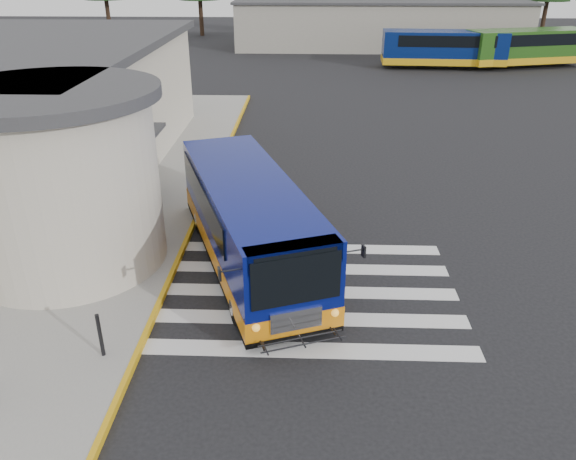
{
  "coord_description": "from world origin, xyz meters",
  "views": [
    {
      "loc": [
        -0.41,
        -13.18,
        7.89
      ],
      "look_at": [
        -0.88,
        -0.5,
        1.64
      ],
      "focal_mm": 35.0,
      "sensor_mm": 36.0,
      "label": 1
    }
  ],
  "objects_px": {
    "transit_bus": "(249,225)",
    "far_bus_a": "(443,47)",
    "bollard": "(100,335)",
    "far_bus_b": "(527,46)",
    "pedestrian_b": "(100,254)"
  },
  "relations": [
    {
      "from": "transit_bus",
      "to": "bollard",
      "type": "xyz_separation_m",
      "value": [
        -2.75,
        -4.37,
        -0.52
      ]
    },
    {
      "from": "transit_bus",
      "to": "far_bus_a",
      "type": "xyz_separation_m",
      "value": [
        11.74,
        30.82,
        0.34
      ]
    },
    {
      "from": "pedestrian_b",
      "to": "bollard",
      "type": "xyz_separation_m",
      "value": [
        0.89,
        -2.78,
        -0.4
      ]
    },
    {
      "from": "far_bus_a",
      "to": "far_bus_b",
      "type": "distance_m",
      "value": 6.52
    },
    {
      "from": "bollard",
      "to": "pedestrian_b",
      "type": "bearing_deg",
      "value": 107.72
    },
    {
      "from": "bollard",
      "to": "far_bus_a",
      "type": "xyz_separation_m",
      "value": [
        14.48,
        35.19,
        0.86
      ]
    },
    {
      "from": "bollard",
      "to": "far_bus_b",
      "type": "bearing_deg",
      "value": 59.71
    },
    {
      "from": "far_bus_b",
      "to": "transit_bus",
      "type": "bearing_deg",
      "value": 134.83
    },
    {
      "from": "transit_bus",
      "to": "bollard",
      "type": "bearing_deg",
      "value": -142.08
    },
    {
      "from": "far_bus_a",
      "to": "transit_bus",
      "type": "bearing_deg",
      "value": 162.27
    },
    {
      "from": "transit_bus",
      "to": "pedestrian_b",
      "type": "xyz_separation_m",
      "value": [
        -3.64,
        -1.59,
        -0.12
      ]
    },
    {
      "from": "transit_bus",
      "to": "far_bus_a",
      "type": "height_order",
      "value": "far_bus_a"
    },
    {
      "from": "pedestrian_b",
      "to": "transit_bus",
      "type": "bearing_deg",
      "value": 68.75
    },
    {
      "from": "transit_bus",
      "to": "far_bus_b",
      "type": "relative_size",
      "value": 0.94
    },
    {
      "from": "transit_bus",
      "to": "far_bus_a",
      "type": "bearing_deg",
      "value": 49.23
    }
  ]
}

